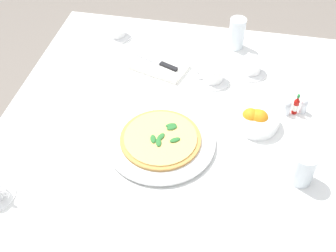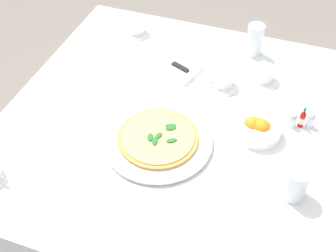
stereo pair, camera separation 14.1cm
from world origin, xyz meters
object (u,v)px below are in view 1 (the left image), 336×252
at_px(napkin_folded, 159,65).
at_px(salt_shaker, 287,108).
at_px(citrus_bowl, 256,119).
at_px(pepper_shaker, 303,107).
at_px(coffee_cup_far_right, 213,74).
at_px(pizza_plate, 161,141).
at_px(pizza, 161,138).
at_px(dinner_knife, 158,62).
at_px(hot_sauce_bottle, 296,106).
at_px(water_glass_near_right, 302,168).
at_px(water_glass_near_left, 237,35).
at_px(coffee_cup_far_left, 251,67).
at_px(coffee_cup_back_corner, 116,30).

relative_size(napkin_folded, salt_shaker, 4.41).
xyz_separation_m(citrus_bowl, pepper_shaker, (-0.16, -0.10, -0.00)).
relative_size(coffee_cup_far_right, napkin_folded, 0.53).
bearing_deg(pizza_plate, coffee_cup_far_right, -109.73).
relative_size(pizza, dinner_knife, 1.41).
xyz_separation_m(coffee_cup_far_right, citrus_bowl, (-0.17, 0.21, -0.00)).
height_order(pizza, hot_sauce_bottle, hot_sauce_bottle).
xyz_separation_m(water_glass_near_right, napkin_folded, (0.53, -0.45, -0.04)).
relative_size(pizza, citrus_bowl, 1.75).
xyz_separation_m(water_glass_near_left, water_glass_near_right, (-0.25, 0.65, -0.01)).
relative_size(water_glass_near_right, dinner_knife, 0.58).
bearing_deg(water_glass_near_right, citrus_bowl, -55.13).
height_order(napkin_folded, hot_sauce_bottle, hot_sauce_bottle).
xyz_separation_m(water_glass_near_right, dinner_knife, (0.53, -0.45, -0.03)).
distance_m(water_glass_near_left, water_glass_near_right, 0.69).
bearing_deg(water_glass_near_right, pepper_shaker, -93.07).
xyz_separation_m(pizza_plate, dinner_knife, (0.09, -0.39, 0.01)).
distance_m(pizza, salt_shaker, 0.46).
height_order(coffee_cup_far_left, coffee_cup_far_right, coffee_cup_far_right).
bearing_deg(pepper_shaker, citrus_bowl, 31.47).
distance_m(dinner_knife, salt_shaker, 0.52).
height_order(napkin_folded, pepper_shaker, pepper_shaker).
xyz_separation_m(coffee_cup_far_right, pepper_shaker, (-0.33, 0.11, -0.01)).
distance_m(coffee_cup_back_corner, napkin_folded, 0.28).
relative_size(water_glass_near_left, hot_sauce_bottle, 1.57).
bearing_deg(dinner_knife, coffee_cup_back_corner, -16.07).
height_order(coffee_cup_back_corner, pepper_shaker, coffee_cup_back_corner).
distance_m(pizza_plate, water_glass_near_right, 0.45).
relative_size(pizza_plate, dinner_knife, 1.90).
xyz_separation_m(water_glass_near_left, dinner_knife, (0.29, 0.20, -0.03)).
bearing_deg(napkin_folded, water_glass_near_right, 156.53).
distance_m(pizza, coffee_cup_far_left, 0.51).
bearing_deg(citrus_bowl, dinner_knife, -32.33).
bearing_deg(hot_sauce_bottle, pizza_plate, 28.51).
height_order(water_glass_near_left, napkin_folded, water_glass_near_left).
bearing_deg(pizza, salt_shaker, -150.92).
height_order(napkin_folded, dinner_knife, dinner_knife).
xyz_separation_m(pizza, napkin_folded, (0.09, -0.39, -0.01)).
bearing_deg(napkin_folded, salt_shaker, 177.86).
xyz_separation_m(dinner_knife, citrus_bowl, (-0.39, 0.25, 0.00)).
bearing_deg(hot_sauce_bottle, dinner_knife, -17.08).
bearing_deg(pepper_shaker, pizza_plate, 28.01).
relative_size(coffee_cup_far_right, citrus_bowl, 0.88).
distance_m(napkin_folded, citrus_bowl, 0.46).
height_order(water_glass_near_left, dinner_knife, water_glass_near_left).
bearing_deg(pizza, coffee_cup_back_corner, -61.23).
relative_size(water_glass_near_left, pepper_shaker, 2.31).
distance_m(coffee_cup_back_corner, water_glass_near_right, 0.98).
distance_m(water_glass_near_right, pepper_shaker, 0.30).
bearing_deg(dinner_knife, citrus_bowl, 170.43).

